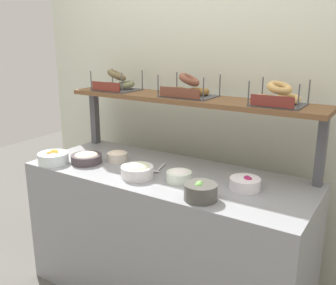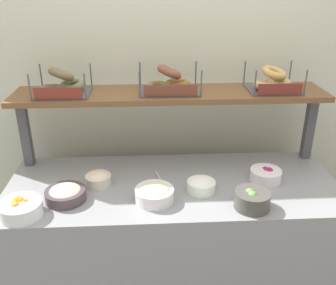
{
  "view_description": "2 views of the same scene",
  "coord_description": "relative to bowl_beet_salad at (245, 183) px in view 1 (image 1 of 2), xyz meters",
  "views": [
    {
      "loc": [
        1.18,
        -1.85,
        1.66
      ],
      "look_at": [
        -0.03,
        0.07,
        1.02
      ],
      "focal_mm": 40.7,
      "sensor_mm": 36.0,
      "label": 1
    },
    {
      "loc": [
        -0.13,
        -1.73,
        1.88
      ],
      "look_at": [
        -0.02,
        0.08,
        1.06
      ],
      "focal_mm": 40.02,
      "sensor_mm": 36.0,
      "label": 2
    }
  ],
  "objects": [
    {
      "name": "shelf_riser_left",
      "position": [
        -1.33,
        0.26,
        0.17
      ],
      "size": [
        0.05,
        0.05,
        0.4
      ],
      "primitive_type": "cube",
      "color": "#4C4C51",
      "rests_on": "deli_counter"
    },
    {
      "name": "bagel_basket_sesame",
      "position": [
        0.07,
        0.26,
        0.44
      ],
      "size": [
        0.29,
        0.25,
        0.14
      ],
      "color": "#4C4C51",
      "rests_on": "upper_shelf"
    },
    {
      "name": "bowl_tuna_salad",
      "position": [
        -1.05,
        -0.13,
        0.0
      ],
      "size": [
        0.2,
        0.2,
        0.07
      ],
      "color": "#4A3E45",
      "rests_on": "deli_counter"
    },
    {
      "name": "bagel_basket_cinnamon_raisin",
      "position": [
        -0.51,
        0.27,
        0.44
      ],
      "size": [
        0.33,
        0.24,
        0.16
      ],
      "color": "#4C4C51",
      "rests_on": "upper_shelf"
    },
    {
      "name": "deli_counter",
      "position": [
        -0.5,
        -0.01,
        -0.46
      ],
      "size": [
        1.77,
        0.7,
        0.85
      ],
      "primitive_type": "cube",
      "color": "gray",
      "rests_on": "ground_plane"
    },
    {
      "name": "bowl_scallion_spread",
      "position": [
        -0.61,
        -0.17,
        0.01
      ],
      "size": [
        0.19,
        0.19,
        0.09
      ],
      "color": "white",
      "rests_on": "deli_counter"
    },
    {
      "name": "bowl_beet_salad",
      "position": [
        0.0,
        0.0,
        0.0
      ],
      "size": [
        0.17,
        0.17,
        0.08
      ],
      "color": "white",
      "rests_on": "deli_counter"
    },
    {
      "name": "bowl_potato_salad",
      "position": [
        -0.9,
        0.0,
        0.0
      ],
      "size": [
        0.14,
        0.14,
        0.07
      ],
      "color": "beige",
      "rests_on": "deli_counter"
    },
    {
      "name": "serving_spoon_near_plate",
      "position": [
        -0.56,
        -0.0,
        -0.03
      ],
      "size": [
        0.06,
        0.17,
        0.01
      ],
      "color": "#B7B7BC",
      "rests_on": "deli_counter"
    },
    {
      "name": "shelf_riser_right",
      "position": [
        0.32,
        0.26,
        0.17
      ],
      "size": [
        0.05,
        0.05,
        0.4
      ],
      "primitive_type": "cube",
      "color": "#4C4C51",
      "rests_on": "deli_counter"
    },
    {
      "name": "upper_shelf",
      "position": [
        -0.5,
        0.26,
        0.38
      ],
      "size": [
        1.73,
        0.32,
        0.03
      ],
      "primitive_type": "cube",
      "color": "brown",
      "rests_on": "shelf_riser_left"
    },
    {
      "name": "back_wall",
      "position": [
        -0.5,
        0.54,
        0.32
      ],
      "size": [
        2.97,
        0.06,
        2.4
      ],
      "primitive_type": "cube",
      "color": "beige",
      "rests_on": "ground_plane"
    },
    {
      "name": "bowl_fruit_salad",
      "position": [
        -1.23,
        -0.25,
        0.0
      ],
      "size": [
        0.2,
        0.2,
        0.09
      ],
      "color": "white",
      "rests_on": "deli_counter"
    },
    {
      "name": "bowl_veggie_mix",
      "position": [
        -0.14,
        -0.25,
        0.01
      ],
      "size": [
        0.17,
        0.17,
        0.1
      ],
      "color": "#4E4C47",
      "rests_on": "deli_counter"
    },
    {
      "name": "bagel_basket_poppy",
      "position": [
        -1.09,
        0.25,
        0.44
      ],
      "size": [
        0.29,
        0.26,
        0.16
      ],
      "color": "#4C4C51",
      "rests_on": "upper_shelf"
    },
    {
      "name": "bowl_cream_cheese",
      "position": [
        -0.36,
        -0.09,
        0.0
      ],
      "size": [
        0.15,
        0.15,
        0.07
      ],
      "color": "white",
      "rests_on": "deli_counter"
    }
  ]
}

